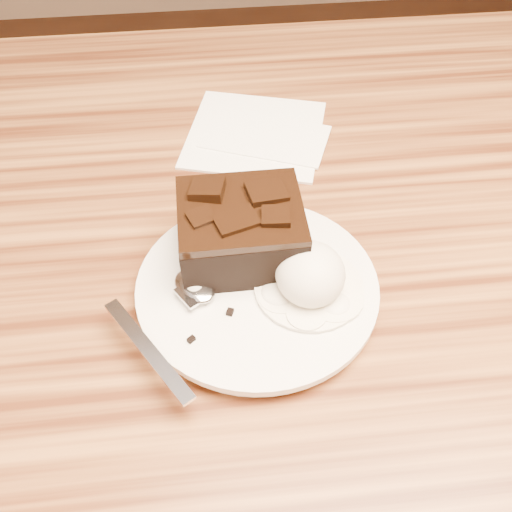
{
  "coord_description": "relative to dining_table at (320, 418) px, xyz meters",
  "views": [
    {
      "loc": [
        -0.13,
        -0.38,
        1.15
      ],
      "look_at": [
        -0.1,
        -0.06,
        0.79
      ],
      "focal_mm": 42.47,
      "sensor_mm": 36.0,
      "label": 1
    }
  ],
  "objects": [
    {
      "name": "dining_table",
      "position": [
        0.0,
        0.0,
        0.0
      ],
      "size": [
        1.2,
        0.8,
        0.75
      ],
      "primitive_type": null,
      "color": "#421F10",
      "rests_on": "floor"
    },
    {
      "name": "plate",
      "position": [
        -0.1,
        -0.07,
        0.38
      ],
      "size": [
        0.2,
        0.2,
        0.02
      ],
      "primitive_type": "cylinder",
      "color": "white",
      "rests_on": "dining_table"
    },
    {
      "name": "brownie",
      "position": [
        -0.11,
        -0.03,
        0.42
      ],
      "size": [
        0.1,
        0.09,
        0.05
      ],
      "primitive_type": "cube",
      "rotation": [
        0.0,
        0.0,
        0.01
      ],
      "color": "black",
      "rests_on": "plate"
    },
    {
      "name": "ice_cream_scoop",
      "position": [
        -0.06,
        -0.08,
        0.41
      ],
      "size": [
        0.06,
        0.06,
        0.05
      ],
      "primitive_type": "ellipsoid",
      "color": "silver",
      "rests_on": "plate"
    },
    {
      "name": "melt_puddle",
      "position": [
        -0.06,
        -0.08,
        0.39
      ],
      "size": [
        0.09,
        0.09,
        0.0
      ],
      "primitive_type": "cylinder",
      "color": "white",
      "rests_on": "plate"
    },
    {
      "name": "spoon",
      "position": [
        -0.15,
        -0.07,
        0.4
      ],
      "size": [
        0.11,
        0.16,
        0.01
      ],
      "primitive_type": null,
      "rotation": [
        0.0,
        0.0,
        0.57
      ],
      "color": "silver",
      "rests_on": "plate"
    },
    {
      "name": "napkin",
      "position": [
        -0.07,
        0.15,
        0.38
      ],
      "size": [
        0.18,
        0.18,
        0.01
      ],
      "primitive_type": "cube",
      "rotation": [
        0.0,
        0.0,
        -0.28
      ],
      "color": "white",
      "rests_on": "dining_table"
    },
    {
      "name": "crumb_a",
      "position": [
        -0.12,
        -0.1,
        0.39
      ],
      "size": [
        0.01,
        0.01,
        0.0
      ],
      "primitive_type": "cube",
      "rotation": [
        0.0,
        0.0,
        1.18
      ],
      "color": "black",
      "rests_on": "plate"
    },
    {
      "name": "crumb_b",
      "position": [
        -0.11,
        -0.06,
        0.39
      ],
      "size": [
        0.01,
        0.01,
        0.0
      ],
      "primitive_type": "cube",
      "rotation": [
        0.0,
        0.0,
        0.83
      ],
      "color": "black",
      "rests_on": "plate"
    },
    {
      "name": "crumb_c",
      "position": [
        -0.15,
        -0.12,
        0.39
      ],
      "size": [
        0.01,
        0.01,
        0.0
      ],
      "primitive_type": "cube",
      "rotation": [
        0.0,
        0.0,
        0.71
      ],
      "color": "black",
      "rests_on": "plate"
    }
  ]
}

